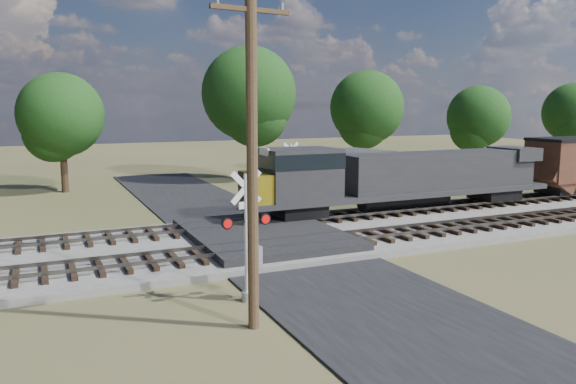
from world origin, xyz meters
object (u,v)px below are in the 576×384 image
utility_pole (252,154)px  equipment_shed (352,171)px  crossing_signal_far (290,183)px  crossing_signal_near (249,247)px

utility_pole → equipment_shed: (16.49, 22.05, -3.64)m
crossing_signal_far → utility_pole: 19.12m
crossing_signal_far → equipment_shed: (7.73, 5.40, -0.19)m
equipment_shed → crossing_signal_far: bearing=-157.0°
crossing_signal_near → crossing_signal_far: (8.03, 14.34, -0.04)m
crossing_signal_near → crossing_signal_far: 16.44m
crossing_signal_near → equipment_shed: bearing=44.5°
crossing_signal_near → equipment_shed: 25.26m
utility_pole → equipment_shed: bearing=47.5°
equipment_shed → crossing_signal_near: bearing=-140.5°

